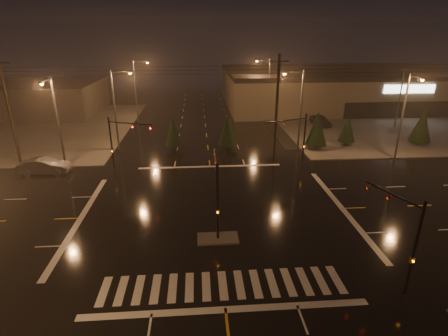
{
  "coord_description": "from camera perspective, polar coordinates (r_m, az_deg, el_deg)",
  "views": [
    {
      "loc": [
        -1.23,
        -25.95,
        14.15
      ],
      "look_at": [
        0.96,
        2.71,
        3.0
      ],
      "focal_mm": 28.0,
      "sensor_mm": 36.0,
      "label": 1
    }
  ],
  "objects": [
    {
      "name": "streetlight_3",
      "position": [
        44.54,
        12.08,
        9.94
      ],
      "size": [
        2.77,
        0.32,
        10.0
      ],
      "color": "#38383A",
      "rests_on": "ground"
    },
    {
      "name": "conifer_0",
      "position": [
        46.21,
        14.95,
        6.29
      ],
      "size": [
        2.72,
        2.72,
        4.94
      ],
      "color": "black",
      "rests_on": "ground"
    },
    {
      "name": "utility_pole_1",
      "position": [
        41.78,
        8.6,
        9.91
      ],
      "size": [
        2.2,
        0.32,
        12.0
      ],
      "color": "black",
      "rests_on": "ground"
    },
    {
      "name": "stop_bar_far",
      "position": [
        39.58,
        -2.31,
        0.25
      ],
      "size": [
        16.0,
        0.5,
        0.01
      ],
      "primitive_type": "cube",
      "color": "beige",
      "rests_on": "ground"
    },
    {
      "name": "conifer_4",
      "position": [
        44.71,
        0.63,
        6.34
      ],
      "size": [
        2.53,
        2.53,
        4.66
      ],
      "color": "black",
      "rests_on": "ground"
    },
    {
      "name": "signal_mast_nw",
      "position": [
        38.44,
        -16.68,
        4.67
      ],
      "size": [
        4.84,
        1.86,
        6.0
      ],
      "color": "black",
      "rests_on": "ground"
    },
    {
      "name": "conifer_3",
      "position": [
        44.83,
        -8.3,
        5.9
      ],
      "size": [
        2.29,
        2.29,
        4.27
      ],
      "color": "black",
      "rests_on": "ground"
    },
    {
      "name": "ground",
      "position": [
        29.58,
        -1.48,
        -7.38
      ],
      "size": [
        140.0,
        140.0,
        0.0
      ],
      "primitive_type": "plane",
      "color": "black",
      "rests_on": "ground"
    },
    {
      "name": "signal_mast_median",
      "position": [
        25.16,
        -1.19,
        -3.21
      ],
      "size": [
        0.25,
        4.59,
        6.0
      ],
      "color": "black",
      "rests_on": "ground"
    },
    {
      "name": "median_island",
      "position": [
        26.1,
        -1.01,
        -11.43
      ],
      "size": [
        3.0,
        1.6,
        0.15
      ],
      "primitive_type": "cube",
      "color": "#4D4944",
      "rests_on": "ground"
    },
    {
      "name": "conifer_1",
      "position": [
        48.93,
        19.52,
        6.12
      ],
      "size": [
        2.21,
        2.21,
        4.16
      ],
      "color": "black",
      "rests_on": "ground"
    },
    {
      "name": "streetlight_6",
      "position": [
        44.59,
        27.42,
        8.06
      ],
      "size": [
        0.32,
        2.77,
        10.0
      ],
      "color": "#38383A",
      "rests_on": "ground"
    },
    {
      "name": "crosswalk",
      "position": [
        22.11,
        -0.19,
        -18.57
      ],
      "size": [
        15.0,
        2.6,
        0.01
      ],
      "primitive_type": "cube",
      "color": "beige",
      "rests_on": "ground"
    },
    {
      "name": "car_parked",
      "position": [
        59.26,
        15.5,
        7.47
      ],
      "size": [
        2.63,
        5.23,
        1.71
      ],
      "primitive_type": "imported",
      "rotation": [
        0.0,
        0.0,
        0.12
      ],
      "color": "black",
      "rests_on": "ground"
    },
    {
      "name": "utility_pole_0",
      "position": [
        45.74,
        -31.64,
        7.99
      ],
      "size": [
        2.2,
        0.32,
        12.0
      ],
      "color": "black",
      "rests_on": "ground"
    },
    {
      "name": "signal_mast_se",
      "position": [
        22.42,
        27.4,
        -9.18
      ],
      "size": [
        1.55,
        3.87,
        6.0
      ],
      "color": "black",
      "rests_on": "ground"
    },
    {
      "name": "streetlight_1",
      "position": [
        45.83,
        -17.1,
        9.79
      ],
      "size": [
        2.77,
        0.32,
        10.0
      ],
      "color": "#38383A",
      "rests_on": "ground"
    },
    {
      "name": "retail_building",
      "position": [
        81.2,
        22.72,
        12.33
      ],
      "size": [
        60.2,
        28.3,
        7.2
      ],
      "color": "#6A5F4B",
      "rests_on": "ground"
    },
    {
      "name": "signal_mast_ne",
      "position": [
        39.04,
        11.79,
        5.37
      ],
      "size": [
        4.84,
        1.86,
        6.0
      ],
      "color": "black",
      "rests_on": "ground"
    },
    {
      "name": "conifer_2",
      "position": [
        52.86,
        29.61,
        6.08
      ],
      "size": [
        2.73,
        2.73,
        4.97
      ],
      "color": "black",
      "rests_on": "ground"
    },
    {
      "name": "parking_lot",
      "position": [
        66.5,
        28.96,
        6.31
      ],
      "size": [
        50.0,
        24.0,
        0.08
      ],
      "primitive_type": "cube",
      "color": "black",
      "rests_on": "ground"
    },
    {
      "name": "sidewalk_nw",
      "position": [
        64.47,
        -30.9,
        5.56
      ],
      "size": [
        36.0,
        36.0,
        0.12
      ],
      "primitive_type": "cube",
      "color": "#4D4944",
      "rests_on": "ground"
    },
    {
      "name": "streetlight_5",
      "position": [
        40.83,
        -25.7,
        7.32
      ],
      "size": [
        0.32,
        2.77,
        10.0
      ],
      "color": "#38383A",
      "rests_on": "ground"
    },
    {
      "name": "streetlight_2",
      "position": [
        61.34,
        -14.03,
        12.78
      ],
      "size": [
        2.77,
        0.32,
        10.0
      ],
      "color": "#38383A",
      "rests_on": "ground"
    },
    {
      "name": "car_crossing",
      "position": [
        41.93,
        -27.24,
        0.28
      ],
      "size": [
        5.26,
        1.96,
        1.72
      ],
      "primitive_type": "imported",
      "rotation": [
        0.0,
        0.0,
        1.54
      ],
      "color": "#5A5C62",
      "rests_on": "ground"
    },
    {
      "name": "commercial_block",
      "position": [
        76.72,
        -30.92,
        9.75
      ],
      "size": [
        30.0,
        18.0,
        5.6
      ],
      "primitive_type": "cube",
      "color": "#403A39",
      "rests_on": "ground"
    },
    {
      "name": "sidewalk_ne",
      "position": [
        65.6,
        24.37,
        6.92
      ],
      "size": [
        36.0,
        36.0,
        0.12
      ],
      "primitive_type": "cube",
      "color": "#4D4944",
      "rests_on": "ground"
    },
    {
      "name": "streetlight_4",
      "position": [
        63.73,
        7.09,
        13.53
      ],
      "size": [
        2.77,
        0.32,
        10.0
      ],
      "color": "#38383A",
      "rests_on": "ground"
    },
    {
      "name": "stop_bar_near",
      "position": [
        20.62,
        0.25,
        -22.12
      ],
      "size": [
        16.0,
        0.5,
        0.01
      ],
      "primitive_type": "cube",
      "color": "beige",
      "rests_on": "ground"
    }
  ]
}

